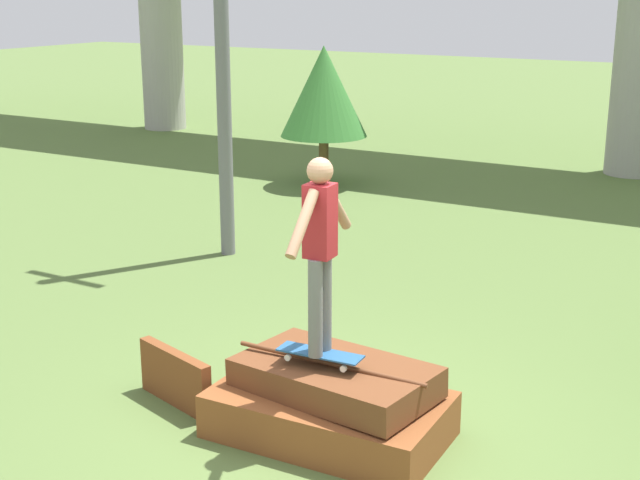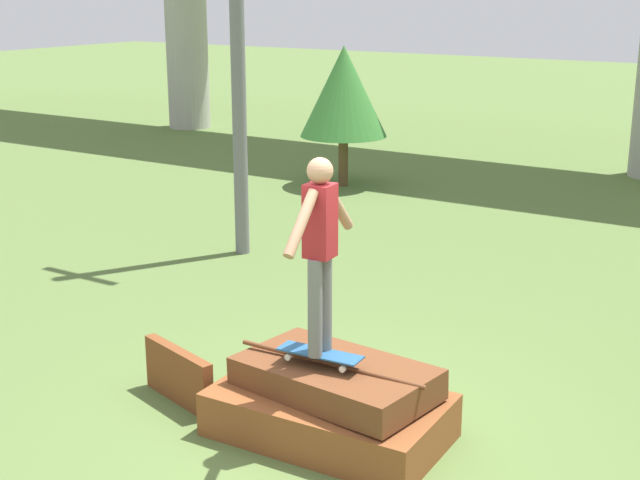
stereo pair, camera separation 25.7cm
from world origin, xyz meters
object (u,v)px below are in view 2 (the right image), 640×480
at_px(skater, 320,243).
at_px(skateboard, 320,354).
at_px(utility_pole, 237,15).
at_px(tree_behind_left, 344,92).

bearing_deg(skater, skateboard, -165.96).
bearing_deg(utility_pole, skateboard, -46.45).
distance_m(skateboard, tree_behind_left, 9.94).
distance_m(utility_pole, tree_behind_left, 4.96).
relative_size(skater, tree_behind_left, 0.62).
height_order(skateboard, skater, skater).
distance_m(skater, tree_behind_left, 9.89).
xyz_separation_m(skateboard, tree_behind_left, (-4.85, 8.62, 1.03)).
bearing_deg(skateboard, tree_behind_left, 119.40).
relative_size(skater, utility_pole, 0.26).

